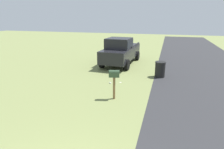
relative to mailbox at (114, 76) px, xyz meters
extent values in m
cube|color=brown|center=(0.00, 0.00, -0.56)|extent=(0.09, 0.09, 1.05)
cube|color=#334C33|center=(0.00, 0.00, 0.07)|extent=(0.30, 0.50, 0.22)
cylinder|color=#334C33|center=(0.00, 0.00, 0.18)|extent=(0.30, 0.50, 0.20)
cube|color=red|center=(0.11, 0.00, 0.13)|extent=(0.02, 0.04, 0.18)
cube|color=black|center=(6.67, 1.31, -0.21)|extent=(5.28, 2.15, 0.90)
cube|color=black|center=(6.05, 1.34, 0.62)|extent=(1.85, 1.82, 0.76)
cube|color=black|center=(6.05, 1.34, 0.62)|extent=(1.80, 1.86, 0.53)
cube|color=black|center=(7.77, 0.39, 0.30)|extent=(2.70, 0.22, 0.12)
cube|color=black|center=(7.86, 2.12, 0.30)|extent=(2.70, 0.22, 0.12)
cylinder|color=black|center=(4.92, 0.46, -0.71)|extent=(0.77, 0.30, 0.76)
cylinder|color=black|center=(5.01, 2.34, -0.71)|extent=(0.77, 0.30, 0.76)
cylinder|color=black|center=(8.33, 0.28, -0.71)|extent=(0.77, 0.30, 0.76)
cylinder|color=black|center=(8.43, 2.16, -0.71)|extent=(0.77, 0.30, 0.76)
cylinder|color=black|center=(3.96, -1.84, -0.64)|extent=(0.61, 0.61, 0.89)
cylinder|color=black|center=(3.96, -1.84, -0.16)|extent=(0.64, 0.64, 0.08)
cylinder|color=white|center=(1.91, 0.76, -1.05)|extent=(0.12, 0.13, 0.08)
cube|color=silver|center=(2.25, 0.26, -1.08)|extent=(0.13, 0.14, 0.01)
camera|label=1|loc=(-7.70, -2.17, 2.54)|focal=30.30mm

